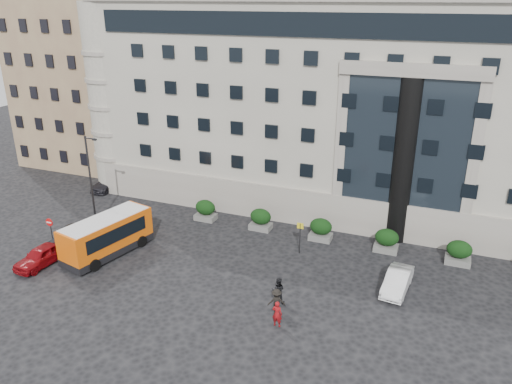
% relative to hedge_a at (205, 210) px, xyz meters
% --- Properties ---
extents(ground, '(120.00, 120.00, 0.00)m').
position_rel_hedge_a_xyz_m(ground, '(4.00, -7.80, -0.93)').
color(ground, black).
rests_on(ground, ground).
extents(civic_building, '(44.00, 24.00, 18.00)m').
position_rel_hedge_a_xyz_m(civic_building, '(10.00, 14.20, 8.07)').
color(civic_building, '#9D998B').
rests_on(civic_building, ground).
extents(entrance_column, '(1.80, 1.80, 13.00)m').
position_rel_hedge_a_xyz_m(entrance_column, '(16.00, 2.50, 5.57)').
color(entrance_column, black).
rests_on(entrance_column, ground).
extents(apartment_near, '(14.00, 14.00, 20.00)m').
position_rel_hedge_a_xyz_m(apartment_near, '(-20.00, 12.20, 9.07)').
color(apartment_near, '#896950').
rests_on(apartment_near, ground).
extents(apartment_far, '(13.00, 13.00, 22.00)m').
position_rel_hedge_a_xyz_m(apartment_far, '(-23.00, 30.20, 10.07)').
color(apartment_far, '#7E6849').
rests_on(apartment_far, ground).
extents(hedge_a, '(1.80, 1.26, 1.84)m').
position_rel_hedge_a_xyz_m(hedge_a, '(0.00, 0.00, 0.00)').
color(hedge_a, '#61615E').
rests_on(hedge_a, ground).
extents(hedge_b, '(1.80, 1.26, 1.84)m').
position_rel_hedge_a_xyz_m(hedge_b, '(5.20, 0.00, 0.00)').
color(hedge_b, '#61615E').
rests_on(hedge_b, ground).
extents(hedge_c, '(1.80, 1.26, 1.84)m').
position_rel_hedge_a_xyz_m(hedge_c, '(10.40, 0.00, 0.00)').
color(hedge_c, '#61615E').
rests_on(hedge_c, ground).
extents(hedge_d, '(1.80, 1.26, 1.84)m').
position_rel_hedge_a_xyz_m(hedge_d, '(15.60, 0.00, 0.00)').
color(hedge_d, '#61615E').
rests_on(hedge_d, ground).
extents(hedge_e, '(1.80, 1.26, 1.84)m').
position_rel_hedge_a_xyz_m(hedge_e, '(20.80, 0.00, 0.00)').
color(hedge_e, '#61615E').
rests_on(hedge_e, ground).
extents(street_lamp, '(1.16, 0.18, 8.00)m').
position_rel_hedge_a_xyz_m(street_lamp, '(-7.94, -4.80, 3.44)').
color(street_lamp, '#262628').
rests_on(street_lamp, ground).
extents(bus_stop_sign, '(0.50, 0.08, 2.52)m').
position_rel_hedge_a_xyz_m(bus_stop_sign, '(9.50, -2.80, 0.80)').
color(bus_stop_sign, '#262628').
rests_on(bus_stop_sign, ground).
extents(no_entry_sign, '(0.64, 0.16, 2.32)m').
position_rel_hedge_a_xyz_m(no_entry_sign, '(-9.00, -8.84, 0.72)').
color(no_entry_sign, '#262628').
rests_on(no_entry_sign, ground).
extents(minibus, '(3.98, 7.47, 2.97)m').
position_rel_hedge_a_xyz_m(minibus, '(-4.00, -8.36, 0.71)').
color(minibus, '#E4590A').
rests_on(minibus, ground).
extents(red_truck, '(2.25, 4.67, 2.50)m').
position_rel_hedge_a_xyz_m(red_truck, '(-8.00, 6.19, 0.35)').
color(red_truck, maroon).
rests_on(red_truck, ground).
extents(parked_car_a, '(2.05, 4.35, 1.44)m').
position_rel_hedge_a_xyz_m(parked_car_a, '(-7.50, -11.53, -0.21)').
color(parked_car_a, maroon).
rests_on(parked_car_a, ground).
extents(parked_car_b, '(1.50, 4.20, 1.38)m').
position_rel_hedge_a_xyz_m(parked_car_b, '(-7.66, -8.27, -0.24)').
color(parked_car_b, black).
rests_on(parked_car_b, ground).
extents(parked_car_c, '(2.01, 4.57, 1.31)m').
position_rel_hedge_a_xyz_m(parked_car_c, '(-12.62, 3.11, -0.28)').
color(parked_car_c, black).
rests_on(parked_car_c, ground).
extents(parked_car_d, '(2.81, 4.79, 1.25)m').
position_rel_hedge_a_xyz_m(parked_car_d, '(-7.50, 4.41, -0.30)').
color(parked_car_d, black).
rests_on(parked_car_d, ground).
extents(white_taxi, '(1.82, 4.26, 1.37)m').
position_rel_hedge_a_xyz_m(white_taxi, '(17.09, -5.34, -0.25)').
color(white_taxi, white).
rests_on(white_taxi, ground).
extents(pedestrian_a, '(0.63, 0.42, 1.70)m').
position_rel_hedge_a_xyz_m(pedestrian_a, '(10.95, -12.01, -0.08)').
color(pedestrian_a, maroon).
rests_on(pedestrian_a, ground).
extents(pedestrian_b, '(1.00, 0.86, 1.78)m').
position_rel_hedge_a_xyz_m(pedestrian_b, '(10.19, -9.66, -0.04)').
color(pedestrian_b, black).
rests_on(pedestrian_b, ground).
extents(pedestrian_c, '(1.25, 0.98, 1.70)m').
position_rel_hedge_a_xyz_m(pedestrian_c, '(10.50, -10.83, -0.08)').
color(pedestrian_c, black).
rests_on(pedestrian_c, ground).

